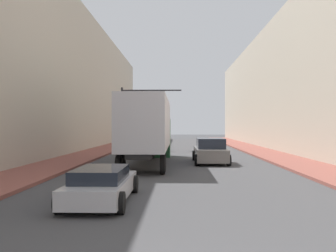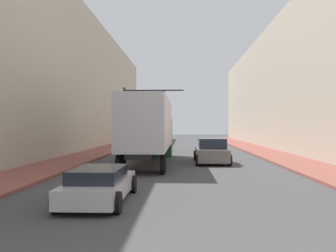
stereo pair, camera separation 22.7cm
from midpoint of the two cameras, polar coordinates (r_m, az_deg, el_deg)
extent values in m
cube|color=brown|center=(35.11, 14.01, -3.88)|extent=(3.17, 80.00, 0.15)
cube|color=brown|center=(35.12, -10.94, -3.88)|extent=(3.17, 80.00, 0.15)
cube|color=#BCB29E|center=(36.51, 21.10, 6.42)|extent=(6.00, 80.00, 13.07)
cube|color=#BCB29E|center=(36.60, -18.03, 7.24)|extent=(6.00, 80.00, 14.12)
cube|color=silver|center=(23.36, -3.42, 0.38)|extent=(2.55, 10.93, 3.04)
cube|color=black|center=(23.41, -3.42, -3.70)|extent=(1.27, 10.93, 0.24)
cube|color=#1E512D|center=(29.98, -2.31, -1.82)|extent=(2.55, 2.31, 3.01)
cylinder|color=black|center=(19.37, -7.86, -5.83)|extent=(0.25, 1.00, 1.00)
cylinder|color=black|center=(19.13, -1.17, -5.90)|extent=(0.25, 1.00, 1.00)
cylinder|color=black|center=(20.55, -7.31, -5.49)|extent=(0.25, 1.00, 1.00)
cylinder|color=black|center=(20.33, -1.01, -5.55)|extent=(0.25, 1.00, 1.00)
cylinder|color=black|center=(30.13, -4.45, -3.72)|extent=(0.25, 1.00, 1.00)
cylinder|color=black|center=(29.98, -0.17, -3.74)|extent=(0.25, 1.00, 1.00)
cube|color=#B7B7BC|center=(12.60, -10.50, -9.22)|extent=(1.71, 4.68, 0.56)
cube|color=#1E232D|center=(12.30, -10.73, -7.19)|extent=(1.50, 2.57, 0.40)
cylinder|color=black|center=(14.39, -12.48, -8.60)|extent=(0.25, 0.64, 0.64)
cylinder|color=black|center=(14.08, -5.64, -8.79)|extent=(0.25, 0.64, 0.64)
cylinder|color=black|center=(11.19, -16.77, -11.10)|extent=(0.25, 0.64, 0.64)
cylinder|color=black|center=(10.79, -7.95, -11.53)|extent=(0.25, 0.64, 0.64)
cube|color=slate|center=(25.12, 6.18, -4.26)|extent=(1.98, 4.89, 0.80)
cube|color=#1E232D|center=(24.83, 6.23, -2.63)|extent=(1.74, 2.69, 0.66)
cylinder|color=black|center=(26.81, 3.77, -4.51)|extent=(0.25, 0.70, 0.70)
cylinder|color=black|center=(26.96, 7.98, -4.48)|extent=(0.25, 0.70, 0.70)
cylinder|color=black|center=(23.24, 4.11, -5.21)|extent=(0.25, 0.70, 0.70)
cylinder|color=black|center=(23.41, 8.96, -5.17)|extent=(0.25, 0.70, 0.70)
cylinder|color=black|center=(38.39, -7.20, 1.11)|extent=(0.20, 0.20, 6.38)
cube|color=black|center=(38.21, -2.69, 5.45)|extent=(6.05, 0.12, 0.12)
cube|color=black|center=(38.26, -4.20, 4.68)|extent=(0.30, 0.24, 0.90)
sphere|color=red|center=(38.12, -4.22, 4.70)|extent=(0.18, 0.18, 0.18)
cube|color=black|center=(38.11, -1.17, 4.70)|extent=(0.30, 0.24, 0.90)
sphere|color=gold|center=(37.97, -1.18, 4.72)|extent=(0.18, 0.18, 0.18)
camera|label=1|loc=(0.11, -90.35, 0.00)|focal=40.00mm
camera|label=2|loc=(0.11, 89.65, 0.00)|focal=40.00mm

